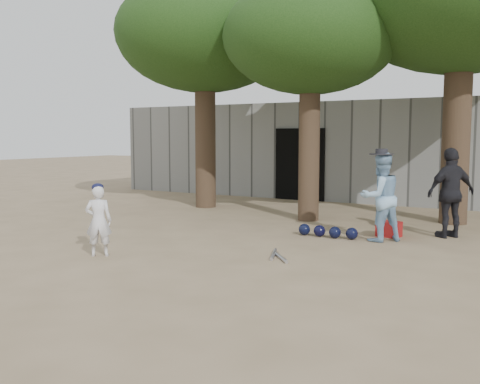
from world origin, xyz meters
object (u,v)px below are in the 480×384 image
Objects in this scene: spectator_dark at (451,193)px; boy_player at (99,221)px; red_bag at (389,229)px; spectator_blue at (380,197)px.

boy_player is at bearing -3.00° from spectator_dark.
spectator_dark reaches higher than boy_player.
spectator_dark is at bearing 25.28° from red_bag.
spectator_blue is 0.95× the size of spectator_dark.
red_bag is at bearing -141.64° from spectator_blue.
spectator_blue is 0.86m from red_bag.
spectator_dark is (4.70, 4.57, 0.29)m from boy_player.
red_bag is (0.04, 0.53, -0.68)m from spectator_blue.
boy_player is 2.76× the size of red_bag.
boy_player is at bearing -2.83° from spectator_blue.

